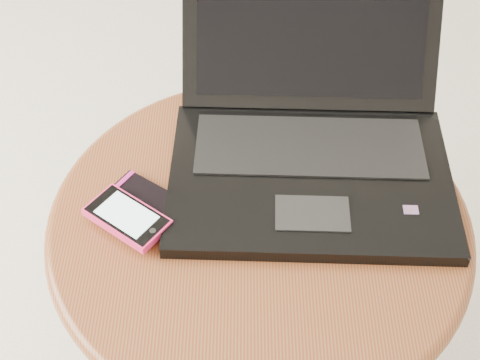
{
  "coord_description": "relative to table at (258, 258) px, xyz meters",
  "views": [
    {
      "loc": [
        -0.1,
        -0.55,
        1.15
      ],
      "look_at": [
        -0.11,
        0.04,
        0.51
      ],
      "focal_mm": 52.03,
      "sensor_mm": 36.0,
      "label": 1
    }
  ],
  "objects": [
    {
      "name": "phone_black",
      "position": [
        -0.14,
        0.01,
        0.1
      ],
      "size": [
        0.14,
        0.13,
        0.01
      ],
      "color": "black",
      "rests_on": "table"
    },
    {
      "name": "phone_pink",
      "position": [
        -0.17,
        -0.02,
        0.11
      ],
      "size": [
        0.12,
        0.11,
        0.01
      ],
      "color": "#FA296C",
      "rests_on": "phone_black"
    },
    {
      "name": "table",
      "position": [
        0.0,
        0.0,
        0.0
      ],
      "size": [
        0.56,
        0.56,
        0.45
      ],
      "color": "#562713",
      "rests_on": "ground"
    },
    {
      "name": "laptop",
      "position": [
        0.07,
        0.11,
        0.14
      ],
      "size": [
        0.39,
        0.41,
        0.21
      ],
      "color": "black",
      "rests_on": "table"
    }
  ]
}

